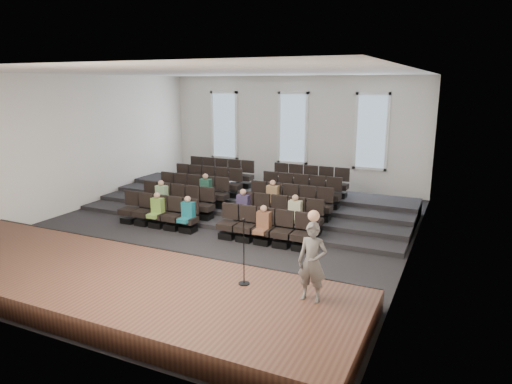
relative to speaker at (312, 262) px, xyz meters
The scene contains 14 objects.
ground 6.54m from the speaker, 136.67° to the left, with size 14.00×14.00×0.00m, color black.
ceiling 7.41m from the speaker, 136.67° to the left, with size 12.00×14.00×0.02m, color white.
wall_back 12.39m from the speaker, 112.22° to the left, with size 12.00×0.04×5.00m, color silver.
wall_front 5.48m from the speaker, 150.68° to the right, with size 12.00×0.04×5.00m, color silver.
wall_left 11.62m from the speaker, 157.62° to the left, with size 0.04×14.00×5.00m, color silver.
wall_right 4.76m from the speaker, 72.88° to the left, with size 0.04×14.00×5.00m, color silver.
stage 4.83m from the speaker, behind, with size 11.80×3.60×0.50m, color #4B2E20.
stage_lip 4.90m from the speaker, 167.08° to the left, with size 11.80×0.06×0.52m, color black.
risers 8.96m from the speaker, 121.64° to the left, with size 11.80×4.80×0.60m.
seating_rows 7.58m from the speaker, 128.14° to the left, with size 6.80×4.70×1.67m.
windows 12.35m from the speaker, 112.34° to the left, with size 8.44×0.10×3.24m.
audience 6.65m from the speaker, 134.66° to the left, with size 5.45×2.64×1.10m.
speaker is the anchor object (origin of this frame).
mic_stand 1.58m from the speaker, behind, with size 0.24×0.24×1.46m.
Camera 1 is at (7.17, -12.38, 4.69)m, focal length 32.00 mm.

